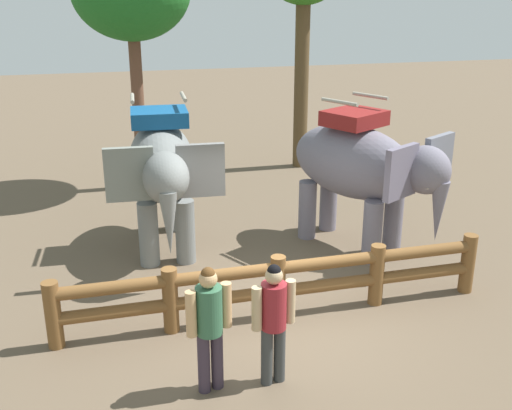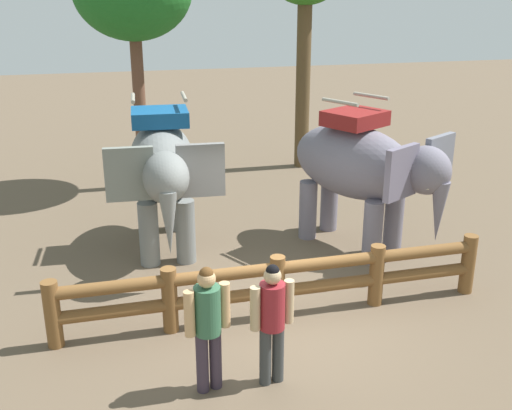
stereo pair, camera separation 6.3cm
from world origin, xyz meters
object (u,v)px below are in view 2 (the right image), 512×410
Objects in this scene: elephant_center at (362,167)px; elephant_near_left at (163,168)px; log_fence at (277,283)px; tourist_woman_in_black at (272,316)px; tourist_man_in_blue at (208,321)px.

elephant_near_left is at bearing 168.25° from elephant_center.
log_fence is 2.00× the size of elephant_center.
elephant_near_left is 4.81m from tourist_woman_in_black.
elephant_center is 2.03× the size of tourist_woman_in_black.
tourist_woman_in_black is (-2.83, -3.89, -0.70)m from elephant_center.
elephant_near_left is 2.06× the size of tourist_woman_in_black.
log_fence is at bearing -135.56° from elephant_center.
log_fence is 3.54m from elephant_near_left.
elephant_center reaches higher than log_fence.
tourist_man_in_blue is (-0.83, 0.04, 0.02)m from tourist_woman_in_black.
tourist_woman_in_black is at bearing -107.90° from log_fence.
elephant_near_left reaches higher than log_fence.
log_fence is at bearing 49.43° from tourist_man_in_blue.
elephant_near_left is at bearing 115.45° from log_fence.
tourist_woman_in_black is 0.83m from tourist_man_in_blue.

